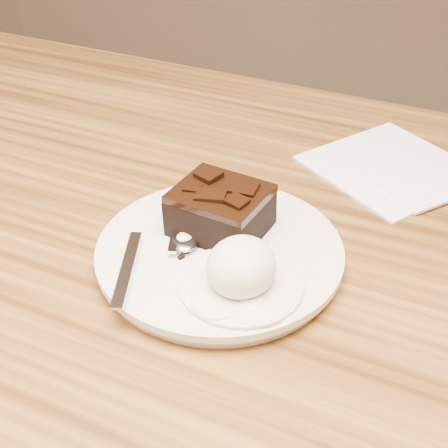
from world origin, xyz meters
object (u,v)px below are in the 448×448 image
at_px(dining_table, 167,433).
at_px(ice_cream_scoop, 241,267).
at_px(brownie, 221,213).
at_px(plate, 220,255).
at_px(spoon, 185,241).
at_px(napkin, 391,166).

relative_size(dining_table, ice_cream_scoop, 18.52).
relative_size(brownie, ice_cream_scoop, 1.32).
bearing_deg(plate, spoon, -160.76).
height_order(plate, napkin, plate).
distance_m(plate, napkin, 0.27).
relative_size(brownie, napkin, 0.51).
relative_size(brownie, spoon, 0.54).
distance_m(dining_table, ice_cream_scoop, 0.45).
bearing_deg(spoon, plate, -3.25).
height_order(dining_table, brownie, brownie).
height_order(dining_table, napkin, napkin).
relative_size(plate, ice_cream_scoop, 3.66).
relative_size(dining_table, brownie, 14.03).
bearing_deg(dining_table, ice_cream_scoop, -28.69).
relative_size(plate, napkin, 1.41).
height_order(brownie, spoon, brownie).
xyz_separation_m(brownie, spoon, (-0.02, -0.04, -0.02)).
height_order(ice_cream_scoop, spoon, ice_cream_scoop).
height_order(plate, brownie, brownie).
distance_m(ice_cream_scoop, napkin, 0.30).
bearing_deg(plate, napkin, 66.24).
height_order(dining_table, plate, plate).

